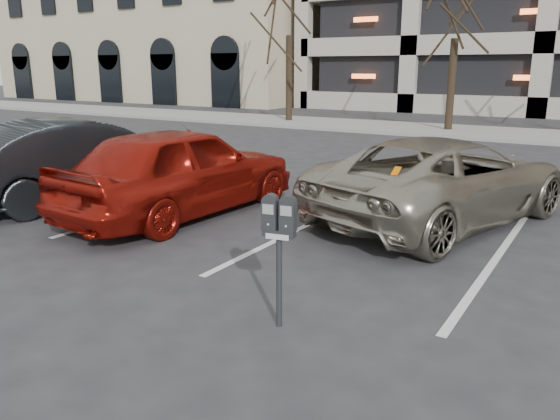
{
  "coord_description": "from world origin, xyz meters",
  "views": [
    {
      "loc": [
        2.53,
        -4.89,
        2.38
      ],
      "look_at": [
        0.02,
        -0.86,
        1.13
      ],
      "focal_mm": 35.0,
      "sensor_mm": 36.0,
      "label": 1
    }
  ],
  "objects_px": {
    "parking_meter": "(279,229)",
    "car_red": "(181,170)",
    "suv_silver": "(444,180)",
    "car_dark": "(84,160)",
    "car_silver": "(45,154)"
  },
  "relations": [
    {
      "from": "car_dark",
      "to": "car_silver",
      "type": "bearing_deg",
      "value": 0.27
    },
    {
      "from": "parking_meter",
      "to": "car_dark",
      "type": "xyz_separation_m",
      "value": [
        -5.73,
        2.46,
        -0.21
      ]
    },
    {
      "from": "car_red",
      "to": "car_dark",
      "type": "relative_size",
      "value": 0.97
    },
    {
      "from": "parking_meter",
      "to": "car_red",
      "type": "xyz_separation_m",
      "value": [
        -3.52,
        2.61,
        -0.21
      ]
    },
    {
      "from": "parking_meter",
      "to": "car_red",
      "type": "relative_size",
      "value": 0.28
    },
    {
      "from": "car_red",
      "to": "suv_silver",
      "type": "bearing_deg",
      "value": -150.54
    },
    {
      "from": "suv_silver",
      "to": "car_silver",
      "type": "height_order",
      "value": "suv_silver"
    },
    {
      "from": "car_dark",
      "to": "car_silver",
      "type": "distance_m",
      "value": 1.79
    },
    {
      "from": "parking_meter",
      "to": "car_dark",
      "type": "relative_size",
      "value": 0.28
    },
    {
      "from": "car_dark",
      "to": "car_silver",
      "type": "height_order",
      "value": "car_dark"
    },
    {
      "from": "parking_meter",
      "to": "car_dark",
      "type": "bearing_deg",
      "value": 144.72
    },
    {
      "from": "suv_silver",
      "to": "car_red",
      "type": "bearing_deg",
      "value": 43.38
    },
    {
      "from": "car_red",
      "to": "car_silver",
      "type": "relative_size",
      "value": 0.98
    },
    {
      "from": "car_silver",
      "to": "suv_silver",
      "type": "bearing_deg",
      "value": 175.59
    },
    {
      "from": "suv_silver",
      "to": "car_dark",
      "type": "relative_size",
      "value": 1.16
    }
  ]
}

